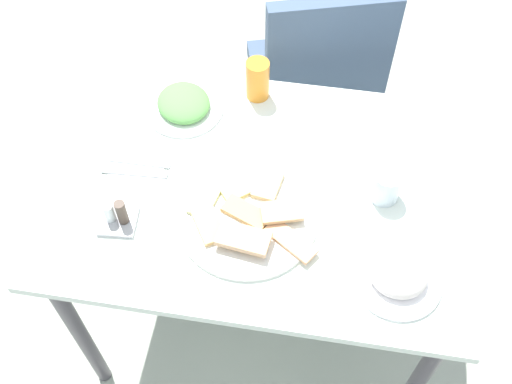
{
  "coord_description": "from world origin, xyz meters",
  "views": [
    {
      "loc": [
        0.13,
        -0.91,
        2.01
      ],
      "look_at": [
        -0.01,
        -0.04,
        0.77
      ],
      "focal_mm": 42.85,
      "sensor_mm": 36.0,
      "label": 1
    }
  ],
  "objects_px": {
    "dining_table": "(261,206)",
    "fork": "(134,173)",
    "soda_can": "(258,80)",
    "condiment_caddy": "(117,217)",
    "spoon": "(138,162)",
    "drinking_glass": "(386,185)",
    "salad_plate_rice": "(398,276)",
    "paper_napkin": "(136,168)",
    "dining_chair": "(318,77)",
    "pide_platter": "(247,217)",
    "salad_plate_greens": "(184,104)"
  },
  "relations": [
    {
      "from": "dining_table",
      "to": "fork",
      "type": "distance_m",
      "value": 0.35
    },
    {
      "from": "soda_can",
      "to": "condiment_caddy",
      "type": "bearing_deg",
      "value": -119.05
    },
    {
      "from": "soda_can",
      "to": "spoon",
      "type": "distance_m",
      "value": 0.41
    },
    {
      "from": "condiment_caddy",
      "to": "drinking_glass",
      "type": "bearing_deg",
      "value": 16.2
    },
    {
      "from": "salad_plate_rice",
      "to": "paper_napkin",
      "type": "distance_m",
      "value": 0.72
    },
    {
      "from": "dining_table",
      "to": "salad_plate_rice",
      "type": "bearing_deg",
      "value": -32.06
    },
    {
      "from": "fork",
      "to": "dining_chair",
      "type": "bearing_deg",
      "value": 54.42
    },
    {
      "from": "pide_platter",
      "to": "salad_plate_greens",
      "type": "height_order",
      "value": "salad_plate_greens"
    },
    {
      "from": "pide_platter",
      "to": "drinking_glass",
      "type": "distance_m",
      "value": 0.35
    },
    {
      "from": "condiment_caddy",
      "to": "pide_platter",
      "type": "bearing_deg",
      "value": 10.86
    },
    {
      "from": "drinking_glass",
      "to": "dining_table",
      "type": "bearing_deg",
      "value": -176.54
    },
    {
      "from": "soda_can",
      "to": "paper_napkin",
      "type": "xyz_separation_m",
      "value": [
        -0.27,
        -0.32,
        -0.06
      ]
    },
    {
      "from": "dining_table",
      "to": "fork",
      "type": "bearing_deg",
      "value": -177.18
    },
    {
      "from": "dining_chair",
      "to": "pide_platter",
      "type": "distance_m",
      "value": 0.8
    },
    {
      "from": "salad_plate_rice",
      "to": "soda_can",
      "type": "distance_m",
      "value": 0.68
    },
    {
      "from": "pide_platter",
      "to": "condiment_caddy",
      "type": "xyz_separation_m",
      "value": [
        -0.31,
        -0.06,
        0.01
      ]
    },
    {
      "from": "condiment_caddy",
      "to": "salad_plate_rice",
      "type": "bearing_deg",
      "value": -4.42
    },
    {
      "from": "paper_napkin",
      "to": "dining_table",
      "type": "bearing_deg",
      "value": -0.27
    },
    {
      "from": "soda_can",
      "to": "salad_plate_rice",
      "type": "bearing_deg",
      "value": -52.47
    },
    {
      "from": "salad_plate_greens",
      "to": "salad_plate_rice",
      "type": "xyz_separation_m",
      "value": [
        0.61,
        -0.45,
        0.0
      ]
    },
    {
      "from": "fork",
      "to": "spoon",
      "type": "bearing_deg",
      "value": 87.31
    },
    {
      "from": "dining_chair",
      "to": "condiment_caddy",
      "type": "relative_size",
      "value": 9.49
    },
    {
      "from": "drinking_glass",
      "to": "condiment_caddy",
      "type": "height_order",
      "value": "drinking_glass"
    },
    {
      "from": "dining_chair",
      "to": "paper_napkin",
      "type": "bearing_deg",
      "value": -123.61
    },
    {
      "from": "salad_plate_rice",
      "to": "drinking_glass",
      "type": "height_order",
      "value": "drinking_glass"
    },
    {
      "from": "pide_platter",
      "to": "salad_plate_rice",
      "type": "bearing_deg",
      "value": -16.84
    },
    {
      "from": "soda_can",
      "to": "spoon",
      "type": "height_order",
      "value": "soda_can"
    },
    {
      "from": "paper_napkin",
      "to": "salad_plate_greens",
      "type": "bearing_deg",
      "value": 71.54
    },
    {
      "from": "dining_table",
      "to": "soda_can",
      "type": "relative_size",
      "value": 8.75
    },
    {
      "from": "drinking_glass",
      "to": "dining_chair",
      "type": "bearing_deg",
      "value": 108.69
    },
    {
      "from": "pide_platter",
      "to": "paper_napkin",
      "type": "xyz_separation_m",
      "value": [
        -0.31,
        0.11,
        -0.01
      ]
    },
    {
      "from": "dining_chair",
      "to": "soda_can",
      "type": "bearing_deg",
      "value": -115.36
    },
    {
      "from": "dining_chair",
      "to": "salad_plate_greens",
      "type": "bearing_deg",
      "value": -130.23
    },
    {
      "from": "drinking_glass",
      "to": "spoon",
      "type": "xyz_separation_m",
      "value": [
        -0.64,
        0.0,
        -0.04
      ]
    },
    {
      "from": "dining_chair",
      "to": "spoon",
      "type": "distance_m",
      "value": 0.8
    },
    {
      "from": "salad_plate_greens",
      "to": "paper_napkin",
      "type": "bearing_deg",
      "value": -108.46
    },
    {
      "from": "fork",
      "to": "dining_table",
      "type": "bearing_deg",
      "value": 0.13
    },
    {
      "from": "dining_table",
      "to": "drinking_glass",
      "type": "bearing_deg",
      "value": 3.46
    },
    {
      "from": "salad_plate_rice",
      "to": "drinking_glass",
      "type": "bearing_deg",
      "value": 99.8
    },
    {
      "from": "salad_plate_rice",
      "to": "spoon",
      "type": "height_order",
      "value": "salad_plate_rice"
    },
    {
      "from": "pide_platter",
      "to": "dining_chair",
      "type": "bearing_deg",
      "value": 81.29
    },
    {
      "from": "drinking_glass",
      "to": "pide_platter",
      "type": "bearing_deg",
      "value": -159.0
    },
    {
      "from": "salad_plate_greens",
      "to": "paper_napkin",
      "type": "height_order",
      "value": "salad_plate_greens"
    },
    {
      "from": "salad_plate_rice",
      "to": "dining_chair",
      "type": "bearing_deg",
      "value": 106.32
    },
    {
      "from": "salad_plate_rice",
      "to": "soda_can",
      "type": "height_order",
      "value": "soda_can"
    },
    {
      "from": "dining_table",
      "to": "soda_can",
      "type": "distance_m",
      "value": 0.36
    },
    {
      "from": "dining_table",
      "to": "drinking_glass",
      "type": "height_order",
      "value": "drinking_glass"
    },
    {
      "from": "pide_platter",
      "to": "salad_plate_rice",
      "type": "xyz_separation_m",
      "value": [
        0.37,
        -0.11,
        0.01
      ]
    },
    {
      "from": "dining_table",
      "to": "paper_napkin",
      "type": "bearing_deg",
      "value": 179.73
    },
    {
      "from": "drinking_glass",
      "to": "fork",
      "type": "height_order",
      "value": "drinking_glass"
    }
  ]
}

